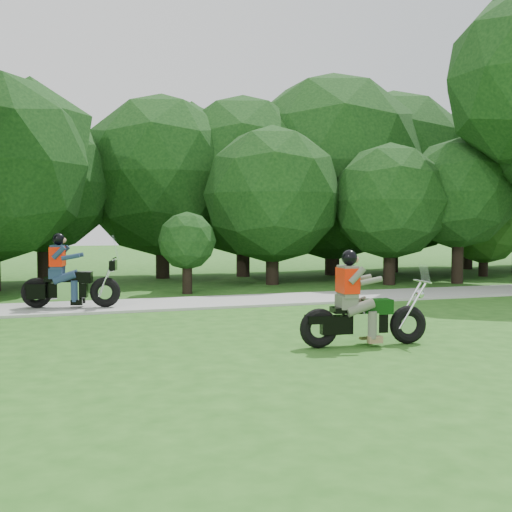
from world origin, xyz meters
TOP-DOWN VIEW (x-y plane):
  - ground at (0.00, 0.00)m, footprint 100.00×100.00m
  - walkway at (0.00, 8.00)m, footprint 60.00×2.20m
  - tree_line at (0.67, 14.97)m, footprint 39.63×11.96m
  - chopper_motorcycle at (-0.58, 1.82)m, footprint 2.23×0.64m
  - touring_motorcycle at (-4.99, 7.84)m, footprint 2.25×1.05m

SIDE VIEW (x-z plane):
  - ground at x=0.00m, z-range 0.00..0.00m
  - walkway at x=0.00m, z-range 0.00..0.06m
  - chopper_motorcycle at x=-0.58m, z-range -0.21..1.38m
  - touring_motorcycle at x=-4.99m, z-range -0.18..1.55m
  - tree_line at x=0.67m, z-range -0.14..7.59m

